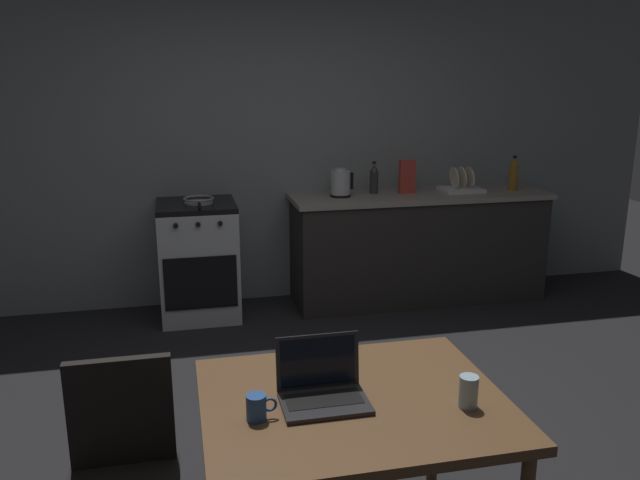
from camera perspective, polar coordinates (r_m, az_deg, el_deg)
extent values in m
plane|color=black|center=(3.60, 0.92, -17.33)|extent=(12.00, 12.00, 0.00)
cube|color=gray|center=(5.47, -1.84, 8.91)|extent=(6.40, 0.10, 2.71)
cube|color=#282623|center=(5.57, 8.57, -0.76)|extent=(2.10, 0.60, 0.88)
cube|color=gray|center=(5.46, 8.75, 3.89)|extent=(2.16, 0.64, 0.04)
cube|color=#B7BABF|center=(5.21, -10.61, -1.94)|extent=(0.60, 0.60, 0.88)
cube|color=black|center=(5.10, -10.86, 3.01)|extent=(0.60, 0.60, 0.04)
cube|color=black|center=(4.94, -10.42, -3.74)|extent=(0.54, 0.01, 0.40)
cylinder|color=black|center=(4.81, -12.57, 1.23)|extent=(0.04, 0.02, 0.04)
cylinder|color=black|center=(4.81, -10.67, 1.34)|extent=(0.04, 0.02, 0.04)
cylinder|color=black|center=(4.81, -8.77, 1.44)|extent=(0.04, 0.02, 0.04)
cube|color=brown|center=(2.51, 2.94, -14.08)|extent=(1.13, 0.92, 0.04)
cylinder|color=brown|center=(2.97, -9.27, -17.44)|extent=(0.05, 0.05, 0.68)
cylinder|color=brown|center=(3.17, 10.02, -15.25)|extent=(0.05, 0.05, 0.68)
cube|color=black|center=(2.58, -17.10, -14.21)|extent=(0.38, 0.04, 0.42)
cube|color=#232326|center=(2.45, 0.43, -14.17)|extent=(0.32, 0.22, 0.02)
cube|color=black|center=(2.45, 0.35, -13.80)|extent=(0.28, 0.12, 0.00)
cube|color=#232326|center=(2.50, -0.20, -10.59)|extent=(0.32, 0.03, 0.21)
cube|color=black|center=(2.49, -0.18, -10.64)|extent=(0.29, 0.02, 0.18)
cylinder|color=black|center=(5.25, 1.81, 3.95)|extent=(0.17, 0.17, 0.02)
cylinder|color=#B2B5BA|center=(5.23, 1.82, 5.09)|extent=(0.16, 0.16, 0.19)
cylinder|color=#B2B5BA|center=(5.22, 1.83, 6.21)|extent=(0.09, 0.09, 0.02)
cube|color=black|center=(5.25, 2.82, 5.22)|extent=(0.02, 0.02, 0.13)
cylinder|color=#8C601E|center=(5.75, 16.63, 5.26)|extent=(0.08, 0.08, 0.21)
cone|color=#8C601E|center=(5.73, 16.73, 6.61)|extent=(0.08, 0.08, 0.06)
cylinder|color=black|center=(5.72, 16.76, 7.00)|extent=(0.03, 0.03, 0.02)
cylinder|color=gray|center=(5.07, -10.61, 3.27)|extent=(0.22, 0.22, 0.01)
torus|color=gray|center=(5.07, -10.63, 3.61)|extent=(0.24, 0.24, 0.02)
cylinder|color=black|center=(4.88, -10.52, 2.98)|extent=(0.02, 0.18, 0.02)
cylinder|color=#264C8C|center=(2.35, -5.63, -14.43)|extent=(0.07, 0.07, 0.09)
torus|color=#264C8C|center=(2.36, -4.44, -14.23)|extent=(0.05, 0.01, 0.05)
cylinder|color=#99B7C6|center=(2.48, 12.91, -12.86)|extent=(0.07, 0.07, 0.12)
cube|color=#B2382D|center=(5.42, 7.66, 5.53)|extent=(0.13, 0.05, 0.28)
cube|color=silver|center=(5.60, 12.30, 4.35)|extent=(0.34, 0.26, 0.03)
cylinder|color=beige|center=(5.56, 11.71, 5.40)|extent=(0.04, 0.18, 0.18)
cylinder|color=beige|center=(5.58, 12.36, 5.41)|extent=(0.04, 0.18, 0.18)
cylinder|color=beige|center=(5.61, 13.01, 5.42)|extent=(0.04, 0.18, 0.18)
cylinder|color=#2D2D33|center=(5.40, 4.76, 5.08)|extent=(0.07, 0.07, 0.18)
cone|color=#2D2D33|center=(5.38, 4.79, 6.37)|extent=(0.07, 0.07, 0.06)
cylinder|color=black|center=(5.37, 4.80, 6.79)|extent=(0.03, 0.03, 0.02)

